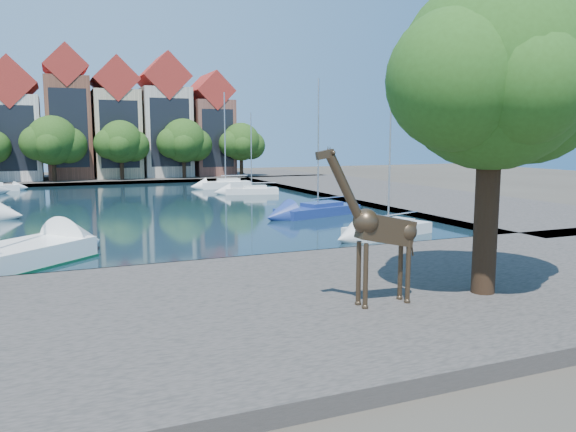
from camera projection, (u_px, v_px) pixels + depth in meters
ground at (206, 270)px, 24.89m from camera, size 160.00×160.00×0.00m
water_basin at (134, 207)px, 46.82m from camera, size 38.00×50.00×0.08m
near_quay at (259, 308)px, 18.45m from camera, size 50.00×14.00×0.50m
far_quay at (103, 179)px, 76.04m from camera, size 60.00×16.00×0.50m
right_quay at (389, 194)px, 56.32m from camera, size 14.00×52.00×0.50m
plane_tree at (496, 81)px, 18.50m from camera, size 8.32×6.40×10.62m
townhouse_west_inner at (13, 125)px, 71.05m from camera, size 6.43×9.18×15.15m
townhouse_center at (68, 118)px, 73.38m from camera, size 5.44×9.18×16.93m
townhouse_east_inner at (116, 123)px, 75.76m from camera, size 5.94×9.18×15.79m
townhouse_east_mid at (164, 121)px, 78.18m from camera, size 6.43×9.18×16.65m
townhouse_east_end at (209, 129)px, 80.80m from camera, size 5.44×9.18×14.43m
far_tree_mid_west at (54, 142)px, 68.07m from camera, size 7.80×6.00×8.00m
far_tree_mid_east at (122, 143)px, 71.13m from camera, size 7.02×5.40×7.52m
far_tree_east at (184, 142)px, 74.17m from camera, size 7.54×5.80×7.84m
far_tree_far_east at (242, 143)px, 77.24m from camera, size 6.76×5.20×7.36m
giraffe_statue at (378, 229)px, 17.70m from camera, size 3.48×0.60×4.99m
sailboat_right_a at (388, 227)px, 33.04m from camera, size 6.14×3.65×10.22m
sailboat_right_b at (318, 208)px, 41.77m from camera, size 7.14×4.29×10.01m
sailboat_right_c at (252, 189)px, 57.64m from camera, size 5.67×3.12×8.28m
sailboat_right_d at (226, 183)px, 63.99m from camera, size 5.68×2.22×10.76m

